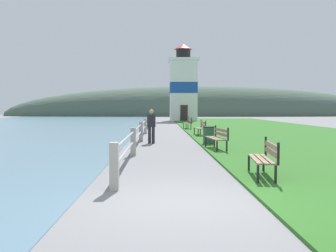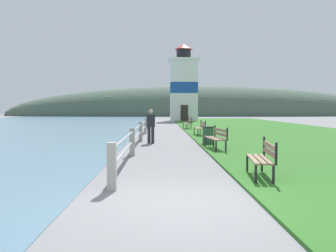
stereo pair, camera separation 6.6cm
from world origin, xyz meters
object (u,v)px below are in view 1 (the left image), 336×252
(lighthouse, at_px, (183,87))
(person_strolling, at_px, (151,125))
(trash_bin, at_px, (209,136))
(park_bench_by_lighthouse, at_px, (188,122))
(park_bench_midway, at_px, (218,137))
(park_bench_far, at_px, (201,127))
(park_bench_near, at_px, (265,156))

(lighthouse, height_order, person_strolling, lighthouse)
(trash_bin, bearing_deg, park_bench_by_lighthouse, 89.99)
(park_bench_midway, bearing_deg, park_bench_far, -96.66)
(park_bench_far, distance_m, trash_bin, 5.28)
(park_bench_far, bearing_deg, trash_bin, 86.30)
(park_bench_near, distance_m, person_strolling, 9.23)
(park_bench_by_lighthouse, distance_m, person_strolling, 11.64)
(park_bench_midway, xyz_separation_m, park_bench_by_lighthouse, (-0.09, 14.14, -0.00))
(park_bench_by_lighthouse, relative_size, trash_bin, 2.00)
(park_bench_far, height_order, trash_bin, park_bench_far)
(park_bench_near, distance_m, lighthouse, 38.89)
(park_bench_midway, relative_size, trash_bin, 2.35)
(park_bench_far, bearing_deg, park_bench_near, 88.97)
(lighthouse, bearing_deg, park_bench_by_lighthouse, -92.40)
(trash_bin, bearing_deg, park_bench_midway, -87.47)
(park_bench_near, xyz_separation_m, lighthouse, (0.51, 38.70, 3.75))
(park_bench_near, relative_size, person_strolling, 1.07)
(park_bench_near, bearing_deg, park_bench_far, -83.10)
(park_bench_midway, relative_size, park_bench_far, 1.00)
(park_bench_midway, height_order, park_bench_far, same)
(park_bench_by_lighthouse, bearing_deg, park_bench_near, 87.19)
(park_bench_near, distance_m, park_bench_far, 13.30)
(person_strolling, height_order, trash_bin, person_strolling)
(park_bench_midway, height_order, lighthouse, lighthouse)
(park_bench_near, height_order, park_bench_far, same)
(lighthouse, height_order, trash_bin, lighthouse)
(trash_bin, bearing_deg, park_bench_far, 87.52)
(person_strolling, bearing_deg, lighthouse, -5.90)
(person_strolling, distance_m, trash_bin, 2.73)
(park_bench_midway, bearing_deg, park_bench_near, 86.14)
(park_bench_far, bearing_deg, lighthouse, -92.46)
(lighthouse, xyz_separation_m, person_strolling, (-3.37, -29.94, -3.43))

